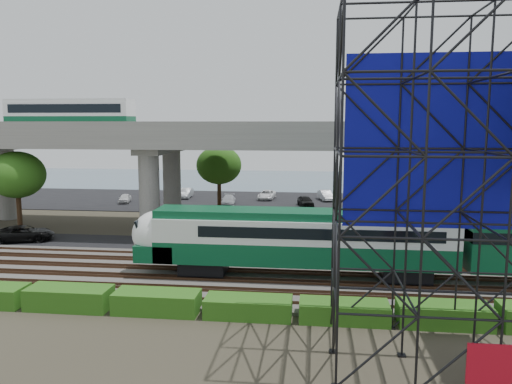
# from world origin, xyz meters

# --- Properties ---
(ground) EXTENTS (140.00, 140.00, 0.00)m
(ground) POSITION_xyz_m (0.00, 0.00, 0.00)
(ground) COLOR #474233
(ground) RESTS_ON ground
(ballast_bed) EXTENTS (90.00, 12.00, 0.20)m
(ballast_bed) POSITION_xyz_m (0.00, 2.00, 0.10)
(ballast_bed) COLOR slate
(ballast_bed) RESTS_ON ground
(service_road) EXTENTS (90.00, 5.00, 0.08)m
(service_road) POSITION_xyz_m (0.00, 10.50, 0.04)
(service_road) COLOR black
(service_road) RESTS_ON ground
(parking_lot) EXTENTS (90.00, 18.00, 0.08)m
(parking_lot) POSITION_xyz_m (0.00, 34.00, 0.04)
(parking_lot) COLOR black
(parking_lot) RESTS_ON ground
(harbor_water) EXTENTS (140.00, 40.00, 0.03)m
(harbor_water) POSITION_xyz_m (0.00, 56.00, 0.01)
(harbor_water) COLOR #496578
(harbor_water) RESTS_ON ground
(rail_tracks) EXTENTS (90.00, 9.52, 0.16)m
(rail_tracks) POSITION_xyz_m (0.00, 2.00, 0.28)
(rail_tracks) COLOR #472D1E
(rail_tracks) RESTS_ON ballast_bed
(commuter_train) EXTENTS (29.30, 3.06, 4.30)m
(commuter_train) POSITION_xyz_m (5.80, 2.00, 2.88)
(commuter_train) COLOR black
(commuter_train) RESTS_ON rail_tracks
(overpass) EXTENTS (80.00, 12.00, 12.40)m
(overpass) POSITION_xyz_m (-1.37, 16.00, 8.21)
(overpass) COLOR #9E9B93
(overpass) RESTS_ON ground
(scaffold_tower) EXTENTS (9.36, 6.36, 15.00)m
(scaffold_tower) POSITION_xyz_m (9.84, -7.98, 7.47)
(scaffold_tower) COLOR black
(scaffold_tower) RESTS_ON ground
(hedge_strip) EXTENTS (34.60, 1.80, 1.20)m
(hedge_strip) POSITION_xyz_m (1.01, -4.30, 0.56)
(hedge_strip) COLOR #2A5B14
(hedge_strip) RESTS_ON ground
(trees) EXTENTS (40.94, 16.94, 7.69)m
(trees) POSITION_xyz_m (-4.67, 16.17, 5.57)
(trees) COLOR #382314
(trees) RESTS_ON ground
(suv) EXTENTS (5.40, 3.82, 1.37)m
(suv) POSITION_xyz_m (-20.37, 9.87, 0.76)
(suv) COLOR black
(suv) RESTS_ON service_road
(parked_cars) EXTENTS (40.57, 9.54, 1.30)m
(parked_cars) POSITION_xyz_m (2.50, 33.82, 0.69)
(parked_cars) COLOR silver
(parked_cars) RESTS_ON parking_lot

